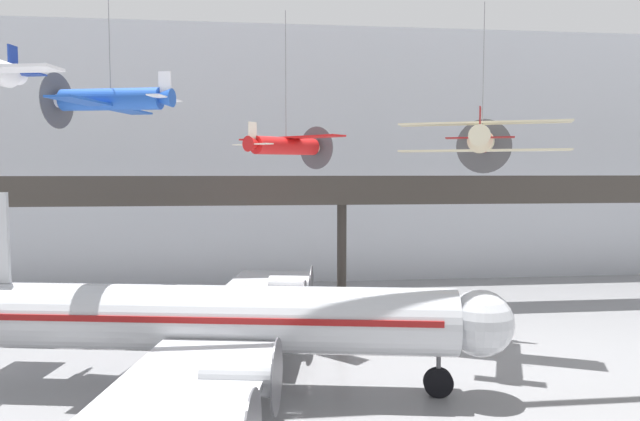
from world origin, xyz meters
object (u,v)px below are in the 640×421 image
at_px(airliner_silver_main, 211,320).
at_px(suspended_plane_cream_biplane, 482,140).
at_px(suspended_plane_red_highwing, 286,145).
at_px(suspended_plane_blue_trainer, 111,100).

bearing_deg(airliner_silver_main, suspended_plane_cream_biplane, 27.42).
distance_m(airliner_silver_main, suspended_plane_red_highwing, 11.52).
xyz_separation_m(airliner_silver_main, suspended_plane_red_highwing, (3.79, 7.21, 8.14)).
bearing_deg(suspended_plane_blue_trainer, suspended_plane_red_highwing, -143.08).
distance_m(airliner_silver_main, suspended_plane_cream_biplane, 17.12).
distance_m(suspended_plane_blue_trainer, suspended_plane_cream_biplane, 19.38).
xyz_separation_m(suspended_plane_blue_trainer, suspended_plane_red_highwing, (8.79, 3.41, -2.00)).
distance_m(suspended_plane_red_highwing, suspended_plane_cream_biplane, 10.85).
bearing_deg(airliner_silver_main, suspended_plane_red_highwing, 72.40).
distance_m(suspended_plane_blue_trainer, suspended_plane_red_highwing, 9.64).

